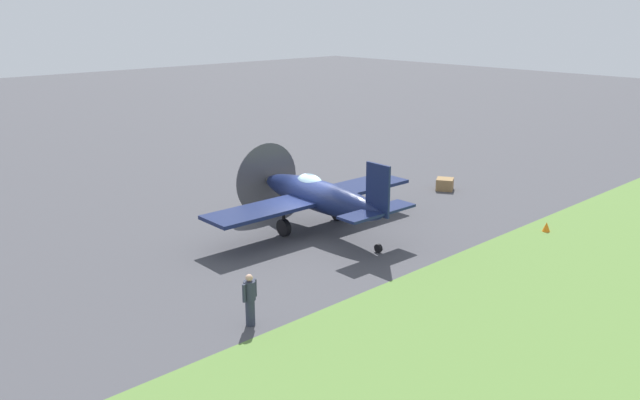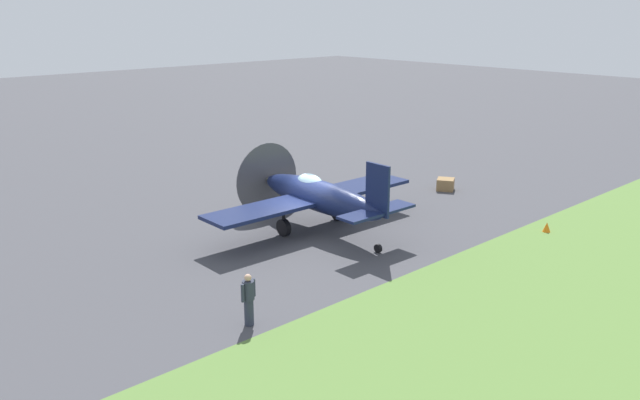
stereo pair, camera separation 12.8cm
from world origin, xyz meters
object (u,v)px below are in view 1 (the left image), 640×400
object	(u,v)px
airplane_lead	(317,195)
runway_marker_cone	(546,227)
supply_crate	(445,184)
ground_crew_chief	(250,299)

from	to	relation	value
airplane_lead	runway_marker_cone	bearing A→B (deg)	-42.86
supply_crate	runway_marker_cone	bearing A→B (deg)	-107.68
airplane_lead	supply_crate	bearing A→B (deg)	2.35
ground_crew_chief	runway_marker_cone	xyz separation A→B (m)	(15.20, -1.83, -0.69)
airplane_lead	supply_crate	xyz separation A→B (m)	(9.76, 0.20, -1.31)
airplane_lead	ground_crew_chief	distance (m)	9.46
airplane_lead	runway_marker_cone	xyz separation A→B (m)	(7.41, -7.16, -1.41)
supply_crate	runway_marker_cone	distance (m)	7.73
supply_crate	runway_marker_cone	world-z (taller)	supply_crate
airplane_lead	ground_crew_chief	world-z (taller)	airplane_lead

